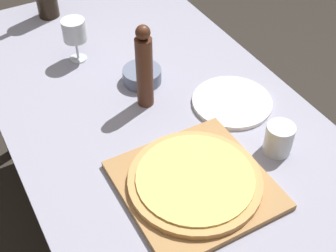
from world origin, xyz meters
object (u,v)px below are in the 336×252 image
(wine_glass, at_px, (74,31))
(small_bowl, at_px, (142,75))
(pizza, at_px, (195,180))
(pepper_mill, at_px, (144,68))

(wine_glass, bearing_deg, small_bowl, -57.71)
(pizza, height_order, wine_glass, wine_glass)
(pizza, relative_size, wine_glass, 2.27)
(pizza, height_order, pepper_mill, pepper_mill)
(pizza, relative_size, small_bowl, 2.73)
(pizza, xyz_separation_m, wine_glass, (-0.06, 0.70, 0.08))
(pepper_mill, distance_m, wine_glass, 0.35)
(pizza, distance_m, small_bowl, 0.48)
(pizza, bearing_deg, wine_glass, 94.80)
(wine_glass, xyz_separation_m, small_bowl, (0.14, -0.22, -0.09))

